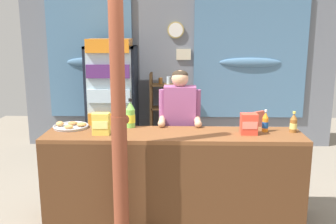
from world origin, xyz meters
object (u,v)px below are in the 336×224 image
object	(u,v)px
stall_counter	(173,171)
bottle_shelf_rack	(165,110)
soda_bottle_iced_tea	(293,123)
soda_bottle_lime_soda	(130,115)
snack_box_crackers	(249,124)
snack_box_instant_noodle	(101,124)
pastry_tray	(71,126)
timber_post	(119,121)
shopkeeper	(180,120)
soda_bottle_orange_soda	(265,122)
plastic_lawn_chair	(245,136)
drink_fridge	(112,93)

from	to	relation	value
stall_counter	bottle_shelf_rack	xyz separation A→B (m)	(-0.18, 2.48, 0.10)
soda_bottle_iced_tea	soda_bottle_lime_soda	bearing A→B (deg)	174.71
bottle_shelf_rack	snack_box_crackers	distance (m)	2.59
snack_box_instant_noodle	pastry_tray	xyz separation A→B (m)	(-0.38, 0.25, -0.09)
timber_post	shopkeeper	world-z (taller)	timber_post
soda_bottle_lime_soda	pastry_tray	distance (m)	0.65
soda_bottle_lime_soda	shopkeeper	bearing A→B (deg)	27.38
soda_bottle_orange_soda	pastry_tray	xyz separation A→B (m)	(-2.05, 0.09, -0.08)
plastic_lawn_chair	snack_box_instant_noodle	size ratio (longest dim) A/B	3.93
plastic_lawn_chair	snack_box_crackers	world-z (taller)	snack_box_crackers
shopkeeper	snack_box_crackers	xyz separation A→B (m)	(0.69, -0.52, 0.09)
timber_post	snack_box_instant_noodle	size ratio (longest dim) A/B	11.17
timber_post	bottle_shelf_rack	xyz separation A→B (m)	(0.31, 2.83, -0.50)
snack_box_crackers	pastry_tray	bearing A→B (deg)	173.92
bottle_shelf_rack	stall_counter	bearing A→B (deg)	-85.95
shopkeeper	soda_bottle_orange_soda	world-z (taller)	shopkeeper
plastic_lawn_chair	snack_box_instant_noodle	xyz separation A→B (m)	(-1.73, -1.54, 0.56)
bottle_shelf_rack	soda_bottle_lime_soda	distance (m)	2.20
plastic_lawn_chair	soda_bottle_orange_soda	xyz separation A→B (m)	(-0.06, -1.39, 0.54)
plastic_lawn_chair	pastry_tray	size ratio (longest dim) A/B	2.29
bottle_shelf_rack	soda_bottle_iced_tea	distance (m)	2.72
drink_fridge	soda_bottle_orange_soda	distance (m)	2.79
bottle_shelf_rack	shopkeeper	size ratio (longest dim) A/B	0.84
soda_bottle_lime_soda	snack_box_crackers	xyz separation A→B (m)	(1.22, -0.24, -0.03)
timber_post	pastry_tray	size ratio (longest dim) A/B	6.51
shopkeeper	snack_box_instant_noodle	world-z (taller)	shopkeeper
stall_counter	shopkeeper	size ratio (longest dim) A/B	1.72
stall_counter	snack_box_crackers	bearing A→B (deg)	6.86
timber_post	soda_bottle_iced_tea	distance (m)	1.80
pastry_tray	timber_post	bearing A→B (deg)	-45.78
soda_bottle_orange_soda	pastry_tray	distance (m)	2.05
bottle_shelf_rack	snack_box_instant_noodle	distance (m)	2.53
stall_counter	shopkeeper	xyz separation A→B (m)	(0.07, 0.61, 0.38)
stall_counter	timber_post	size ratio (longest dim) A/B	1.08
shopkeeper	soda_bottle_orange_soda	distance (m)	0.98
shopkeeper	soda_bottle_iced_tea	xyz separation A→B (m)	(1.16, -0.43, 0.08)
stall_counter	soda_bottle_orange_soda	world-z (taller)	soda_bottle_orange_soda
snack_box_crackers	soda_bottle_orange_soda	bearing A→B (deg)	28.85
stall_counter	soda_bottle_lime_soda	xyz separation A→B (m)	(-0.47, 0.34, 0.50)
plastic_lawn_chair	snack_box_instant_noodle	distance (m)	2.38
bottle_shelf_rack	soda_bottle_iced_tea	size ratio (longest dim) A/B	5.90
stall_counter	snack_box_instant_noodle	xyz separation A→B (m)	(-0.73, 0.04, 0.48)
soda_bottle_lime_soda	soda_bottle_iced_tea	size ratio (longest dim) A/B	1.45
plastic_lawn_chair	snack_box_instant_noodle	bearing A→B (deg)	-138.27
pastry_tray	snack_box_instant_noodle	bearing A→B (deg)	-33.38
stall_counter	timber_post	distance (m)	0.84
bottle_shelf_rack	soda_bottle_lime_soda	world-z (taller)	bottle_shelf_rack
soda_bottle_lime_soda	snack_box_instant_noodle	bearing A→B (deg)	-131.47
shopkeeper	soda_bottle_orange_soda	size ratio (longest dim) A/B	6.58
timber_post	snack_box_crackers	bearing A→B (deg)	19.49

